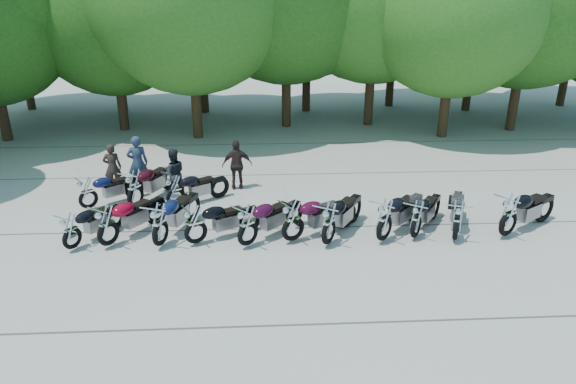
{
  "coord_description": "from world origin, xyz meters",
  "views": [
    {
      "loc": [
        -0.7,
        -11.59,
        6.31
      ],
      "look_at": [
        0.0,
        1.5,
        1.1
      ],
      "focal_mm": 32.0,
      "sensor_mm": 36.0,
      "label": 1
    }
  ],
  "objects_px": {
    "motorcycle_0": "(71,230)",
    "motorcycle_4": "(248,224)",
    "motorcycle_8": "(417,218)",
    "rider_2": "(237,165)",
    "motorcycle_13": "(175,190)",
    "motorcycle_6": "(329,222)",
    "motorcycle_7": "(385,219)",
    "motorcycle_5": "(293,220)",
    "motorcycle_1": "(107,224)",
    "motorcycle_3": "(195,224)",
    "motorcycle_12": "(135,188)",
    "rider_0": "(113,167)",
    "motorcycle_11": "(87,192)",
    "motorcycle_2": "(159,223)",
    "motorcycle_9": "(457,219)",
    "motorcycle_10": "(509,214)",
    "rider_3": "(138,163)",
    "rider_1": "(173,174)"
  },
  "relations": [
    {
      "from": "motorcycle_11",
      "to": "motorcycle_1",
      "type": "bearing_deg",
      "value": 167.96
    },
    {
      "from": "rider_1",
      "to": "motorcycle_8",
      "type": "bearing_deg",
      "value": 136.2
    },
    {
      "from": "motorcycle_4",
      "to": "rider_0",
      "type": "xyz_separation_m",
      "value": [
        -4.54,
        4.36,
        0.14
      ]
    },
    {
      "from": "motorcycle_5",
      "to": "motorcycle_4",
      "type": "bearing_deg",
      "value": 70.43
    },
    {
      "from": "motorcycle_7",
      "to": "motorcycle_5",
      "type": "bearing_deg",
      "value": 40.0
    },
    {
      "from": "motorcycle_5",
      "to": "motorcycle_6",
      "type": "relative_size",
      "value": 0.99
    },
    {
      "from": "motorcycle_4",
      "to": "motorcycle_5",
      "type": "relative_size",
      "value": 0.99
    },
    {
      "from": "motorcycle_9",
      "to": "rider_1",
      "type": "distance_m",
      "value": 8.68
    },
    {
      "from": "motorcycle_12",
      "to": "rider_0",
      "type": "xyz_separation_m",
      "value": [
        -1.07,
        1.63,
        0.12
      ]
    },
    {
      "from": "motorcycle_9",
      "to": "motorcycle_0",
      "type": "bearing_deg",
      "value": 21.02
    },
    {
      "from": "motorcycle_9",
      "to": "motorcycle_13",
      "type": "relative_size",
      "value": 1.09
    },
    {
      "from": "motorcycle_4",
      "to": "motorcycle_6",
      "type": "bearing_deg",
      "value": -133.9
    },
    {
      "from": "motorcycle_3",
      "to": "motorcycle_13",
      "type": "xyz_separation_m",
      "value": [
        -0.9,
        2.5,
        -0.03
      ]
    },
    {
      "from": "motorcycle_0",
      "to": "motorcycle_2",
      "type": "bearing_deg",
      "value": -148.09
    },
    {
      "from": "motorcycle_8",
      "to": "rider_2",
      "type": "xyz_separation_m",
      "value": [
        -4.92,
        4.02,
        0.24
      ]
    },
    {
      "from": "motorcycle_2",
      "to": "motorcycle_13",
      "type": "height_order",
      "value": "motorcycle_2"
    },
    {
      "from": "motorcycle_0",
      "to": "motorcycle_6",
      "type": "relative_size",
      "value": 0.85
    },
    {
      "from": "motorcycle_5",
      "to": "motorcycle_12",
      "type": "bearing_deg",
      "value": 32.39
    },
    {
      "from": "motorcycle_13",
      "to": "motorcycle_9",
      "type": "bearing_deg",
      "value": -141.57
    },
    {
      "from": "rider_1",
      "to": "motorcycle_2",
      "type": "bearing_deg",
      "value": 74.44
    },
    {
      "from": "motorcycle_0",
      "to": "motorcycle_10",
      "type": "xyz_separation_m",
      "value": [
        11.49,
        0.1,
        0.13
      ]
    },
    {
      "from": "motorcycle_6",
      "to": "motorcycle_13",
      "type": "distance_m",
      "value": 5.14
    },
    {
      "from": "motorcycle_5",
      "to": "motorcycle_13",
      "type": "xyz_separation_m",
      "value": [
        -3.45,
        2.49,
        -0.08
      ]
    },
    {
      "from": "motorcycle_9",
      "to": "motorcycle_10",
      "type": "bearing_deg",
      "value": -153.8
    },
    {
      "from": "motorcycle_1",
      "to": "motorcycle_13",
      "type": "distance_m",
      "value": 2.83
    },
    {
      "from": "motorcycle_0",
      "to": "motorcycle_4",
      "type": "bearing_deg",
      "value": -150.37
    },
    {
      "from": "motorcycle_4",
      "to": "motorcycle_13",
      "type": "height_order",
      "value": "motorcycle_4"
    },
    {
      "from": "motorcycle_0",
      "to": "motorcycle_8",
      "type": "relative_size",
      "value": 0.93
    },
    {
      "from": "motorcycle_13",
      "to": "motorcycle_10",
      "type": "bearing_deg",
      "value": -138.02
    },
    {
      "from": "motorcycle_9",
      "to": "motorcycle_12",
      "type": "relative_size",
      "value": 0.95
    },
    {
      "from": "motorcycle_9",
      "to": "rider_2",
      "type": "relative_size",
      "value": 1.35
    },
    {
      "from": "motorcycle_0",
      "to": "motorcycle_11",
      "type": "xyz_separation_m",
      "value": [
        -0.39,
        2.63,
        0.01
      ]
    },
    {
      "from": "motorcycle_6",
      "to": "motorcycle_11",
      "type": "distance_m",
      "value": 7.51
    },
    {
      "from": "motorcycle_10",
      "to": "rider_1",
      "type": "xyz_separation_m",
      "value": [
        -9.41,
        3.38,
        0.12
      ]
    },
    {
      "from": "rider_1",
      "to": "motorcycle_13",
      "type": "bearing_deg",
      "value": 82.37
    },
    {
      "from": "motorcycle_4",
      "to": "motorcycle_5",
      "type": "distance_m",
      "value": 1.2
    },
    {
      "from": "motorcycle_11",
      "to": "motorcycle_13",
      "type": "xyz_separation_m",
      "value": [
        2.63,
        -0.03,
        0.01
      ]
    },
    {
      "from": "rider_0",
      "to": "rider_2",
      "type": "height_order",
      "value": "rider_2"
    },
    {
      "from": "motorcycle_3",
      "to": "motorcycle_5",
      "type": "bearing_deg",
      "value": -118.58
    },
    {
      "from": "motorcycle_12",
      "to": "motorcycle_13",
      "type": "bearing_deg",
      "value": -155.23
    },
    {
      "from": "motorcycle_1",
      "to": "motorcycle_5",
      "type": "relative_size",
      "value": 0.99
    },
    {
      "from": "motorcycle_5",
      "to": "rider_0",
      "type": "bearing_deg",
      "value": 24.91
    },
    {
      "from": "motorcycle_10",
      "to": "rider_3",
      "type": "bearing_deg",
      "value": 35.86
    },
    {
      "from": "motorcycle_1",
      "to": "motorcycle_12",
      "type": "bearing_deg",
      "value": -57.93
    },
    {
      "from": "motorcycle_9",
      "to": "motorcycle_6",
      "type": "bearing_deg",
      "value": 22.5
    },
    {
      "from": "motorcycle_6",
      "to": "motorcycle_2",
      "type": "bearing_deg",
      "value": 30.33
    },
    {
      "from": "motorcycle_3",
      "to": "motorcycle_8",
      "type": "height_order",
      "value": "motorcycle_3"
    },
    {
      "from": "motorcycle_5",
      "to": "motorcycle_9",
      "type": "relative_size",
      "value": 1.03
    },
    {
      "from": "rider_3",
      "to": "motorcycle_2",
      "type": "bearing_deg",
      "value": 96.83
    },
    {
      "from": "motorcycle_11",
      "to": "motorcycle_7",
      "type": "bearing_deg",
      "value": -146.13
    }
  ]
}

